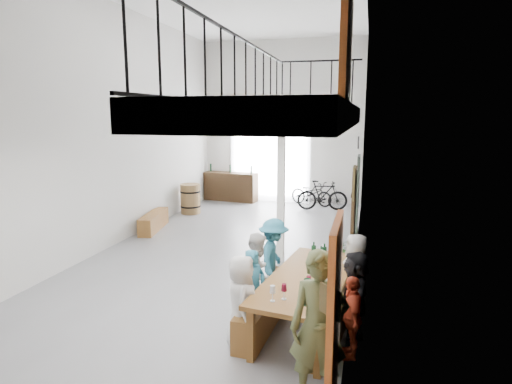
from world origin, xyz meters
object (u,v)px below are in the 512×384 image
(side_bench, at_px, (154,221))
(host_standing, at_px, (319,329))
(bench_inner, at_px, (267,306))
(oak_barrel, at_px, (190,199))
(tasting_table, at_px, (308,282))
(serving_counter, at_px, (231,187))
(bicycle_near, at_px, (311,193))

(side_bench, distance_m, host_standing, 7.71)
(side_bench, bearing_deg, host_standing, -49.22)
(bench_inner, xyz_separation_m, side_bench, (-4.09, 4.22, -0.01))
(bench_inner, height_order, oak_barrel, oak_barrel)
(tasting_table, height_order, side_bench, tasting_table)
(tasting_table, bearing_deg, host_standing, -70.41)
(bench_inner, distance_m, serving_counter, 9.12)
(oak_barrel, relative_size, host_standing, 0.55)
(side_bench, bearing_deg, tasting_table, -42.39)
(side_bench, bearing_deg, oak_barrel, 85.35)
(bicycle_near, bearing_deg, oak_barrel, 145.08)
(side_bench, xyz_separation_m, serving_counter, (0.75, 4.27, 0.28))
(tasting_table, height_order, bench_inner, tasting_table)
(bench_inner, relative_size, serving_counter, 1.09)
(serving_counter, bearing_deg, bicycle_near, 5.67)
(host_standing, bearing_deg, side_bench, 126.99)
(oak_barrel, bearing_deg, tasting_table, -54.44)
(side_bench, relative_size, host_standing, 0.96)
(side_bench, relative_size, oak_barrel, 1.75)
(host_standing, xyz_separation_m, bicycle_near, (-1.40, 10.02, -0.42))
(bench_inner, bearing_deg, tasting_table, -3.11)
(side_bench, bearing_deg, bicycle_near, 49.28)
(oak_barrel, relative_size, serving_counter, 0.48)
(tasting_table, height_order, oak_barrel, oak_barrel)
(serving_counter, distance_m, bicycle_near, 2.87)
(host_standing, relative_size, bicycle_near, 1.08)
(tasting_table, bearing_deg, side_bench, 145.43)
(tasting_table, relative_size, serving_counter, 1.35)
(oak_barrel, distance_m, host_standing, 9.25)
(side_bench, relative_size, bicycle_near, 1.04)
(tasting_table, xyz_separation_m, oak_barrel, (-4.53, 6.34, -0.25))
(oak_barrel, bearing_deg, serving_counter, 75.27)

